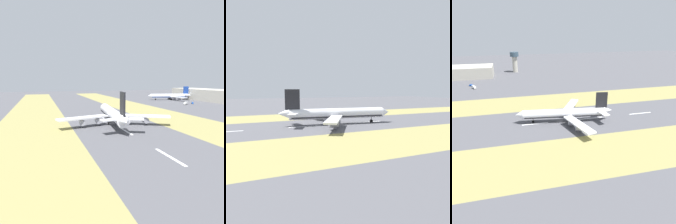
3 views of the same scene
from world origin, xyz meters
TOP-DOWN VIEW (x-y plane):
  - ground_plane at (0.00, 0.00)m, footprint 800.00×800.00m
  - grass_median_west at (-45.00, 0.00)m, footprint 40.00×600.00m
  - grass_median_east at (45.00, 0.00)m, footprint 40.00×600.00m
  - centreline_dash_near at (0.00, -62.02)m, footprint 1.20×18.00m
  - centreline_dash_mid at (0.00, -22.02)m, footprint 1.20×18.00m
  - centreline_dash_far at (0.00, 17.98)m, footprint 1.20×18.00m
  - airplane_main_jet at (-0.92, -3.91)m, footprint 63.62×67.15m
  - terminal_building at (165.95, 107.00)m, footprint 36.00×107.81m
  - airplane_parked_apron at (122.58, 125.64)m, footprint 58.06×54.62m
  - service_truck at (105.40, 70.22)m, footprint 6.31×4.86m
  - apron_car at (117.44, 74.76)m, footprint 3.74×4.72m

SIDE VIEW (x-z plane):
  - ground_plane at x=0.00m, z-range 0.00..0.00m
  - grass_median_west at x=-45.00m, z-range 0.00..0.01m
  - grass_median_east at x=45.00m, z-range 0.00..0.01m
  - centreline_dash_near at x=0.00m, z-range 0.00..0.01m
  - centreline_dash_mid at x=0.00m, z-range 0.00..0.01m
  - centreline_dash_far at x=0.00m, z-range 0.00..0.01m
  - apron_car at x=117.44m, z-range -0.01..2.02m
  - service_truck at x=105.40m, z-range 0.12..3.22m
  - airplane_parked_apron at x=122.58m, z-range -3.55..14.04m
  - airplane_main_jet at x=-0.92m, z-range -4.08..16.12m
  - terminal_building at x=165.95m, z-range 0.00..14.21m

